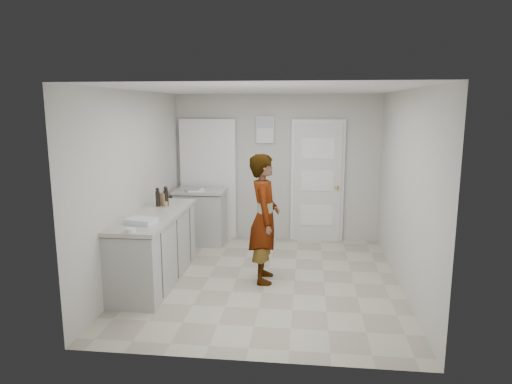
# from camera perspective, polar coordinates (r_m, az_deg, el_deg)

# --- Properties ---
(ground) EXTENTS (4.00, 4.00, 0.00)m
(ground) POSITION_cam_1_polar(r_m,az_deg,el_deg) (6.24, 1.22, -10.90)
(ground) COLOR #A49A8A
(ground) RESTS_ON ground
(room_shell) EXTENTS (4.00, 4.00, 4.00)m
(room_shell) POSITION_cam_1_polar(r_m,az_deg,el_deg) (7.87, 1.30, 1.39)
(room_shell) COLOR #BBB8B1
(room_shell) RESTS_ON ground
(main_counter) EXTENTS (0.64, 1.96, 0.93)m
(main_counter) POSITION_cam_1_polar(r_m,az_deg,el_deg) (6.21, -12.49, -7.10)
(main_counter) COLOR #B2B2AE
(main_counter) RESTS_ON ground
(side_counter) EXTENTS (0.84, 0.61, 0.93)m
(side_counter) POSITION_cam_1_polar(r_m,az_deg,el_deg) (7.77, -6.93, -3.30)
(side_counter) COLOR #B2B2AE
(side_counter) RESTS_ON ground
(person) EXTENTS (0.46, 0.65, 1.70)m
(person) POSITION_cam_1_polar(r_m,az_deg,el_deg) (5.98, 1.05, -3.34)
(person) COLOR silver
(person) RESTS_ON ground
(cake_mix_box) EXTENTS (0.12, 0.09, 0.18)m
(cake_mix_box) POSITION_cam_1_polar(r_m,az_deg,el_deg) (6.51, -11.62, -0.91)
(cake_mix_box) COLOR olive
(cake_mix_box) RESTS_ON main_counter
(spice_jar) EXTENTS (0.05, 0.05, 0.07)m
(spice_jar) POSITION_cam_1_polar(r_m,az_deg,el_deg) (6.41, -11.19, -1.54)
(spice_jar) COLOR tan
(spice_jar) RESTS_ON main_counter
(oil_cruet_a) EXTENTS (0.07, 0.07, 0.28)m
(oil_cruet_a) POSITION_cam_1_polar(r_m,az_deg,el_deg) (6.49, -11.19, -0.54)
(oil_cruet_a) COLOR black
(oil_cruet_a) RESTS_ON main_counter
(oil_cruet_b) EXTENTS (0.06, 0.06, 0.27)m
(oil_cruet_b) POSITION_cam_1_polar(r_m,az_deg,el_deg) (6.47, -12.19, -0.66)
(oil_cruet_b) COLOR black
(oil_cruet_b) RESTS_ON main_counter
(baking_dish) EXTENTS (0.38, 0.30, 0.06)m
(baking_dish) POSITION_cam_1_polar(r_m,az_deg,el_deg) (5.60, -14.18, -3.55)
(baking_dish) COLOR silver
(baking_dish) RESTS_ON main_counter
(egg_bowl) EXTENTS (0.11, 0.11, 0.04)m
(egg_bowl) POSITION_cam_1_polar(r_m,az_deg,el_deg) (5.24, -15.42, -4.64)
(egg_bowl) COLOR silver
(egg_bowl) RESTS_ON main_counter
(papers) EXTENTS (0.37, 0.42, 0.01)m
(papers) POSITION_cam_1_polar(r_m,az_deg,el_deg) (7.60, -7.55, 0.24)
(papers) COLOR white
(papers) RESTS_ON side_counter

